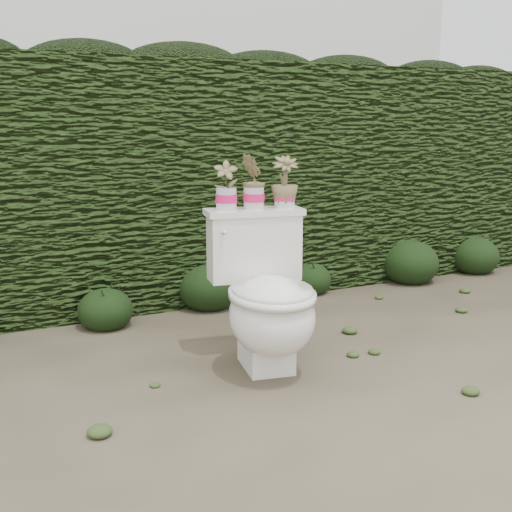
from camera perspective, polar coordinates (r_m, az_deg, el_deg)
name	(u,v)px	position (r m, az deg, el deg)	size (l,w,h in m)	color
ground	(294,360)	(3.38, 3.41, -9.21)	(60.00, 60.00, 0.00)	brown
hedge	(186,180)	(4.63, -6.28, 6.70)	(8.00, 1.00, 1.60)	#294015
house_wall	(113,60)	(9.04, -12.63, 16.63)	(8.00, 3.50, 4.00)	silver
toilet	(267,300)	(3.15, 0.99, -3.95)	(0.57, 0.75, 0.78)	white
potted_plant_left	(226,187)	(3.24, -2.67, 6.17)	(0.12, 0.08, 0.23)	#267D2E
potted_plant_center	(254,183)	(3.27, -0.20, 6.52)	(0.15, 0.12, 0.26)	#267D2E
potted_plant_right	(285,183)	(3.32, 2.57, 6.47)	(0.14, 0.14, 0.25)	#267D2E
liriope_clump_2	(105,306)	(3.96, -13.26, -4.31)	(0.33, 0.33, 0.26)	black
liriope_clump_3	(208,284)	(4.26, -4.25, -2.46)	(0.40, 0.40, 0.32)	black
liriope_clump_4	(310,275)	(4.63, 4.79, -1.74)	(0.31, 0.31, 0.25)	black
liriope_clump_5	(410,259)	(5.06, 13.54, -0.28)	(0.44, 0.44, 0.35)	black
liriope_clump_6	(474,253)	(5.54, 18.82, 0.29)	(0.40, 0.40, 0.32)	black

